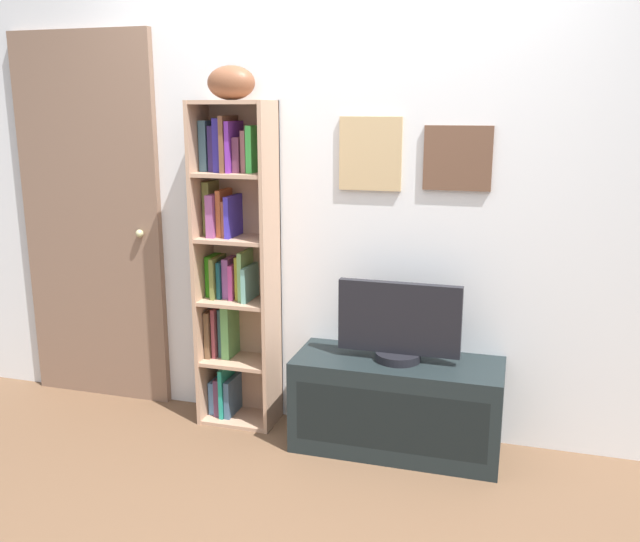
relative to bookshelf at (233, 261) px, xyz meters
The scene contains 6 objects.
back_wall 0.69m from the bookshelf, 13.11° to the left, with size 4.80×0.08×2.55m.
bookshelf is the anchor object (origin of this frame).
football 0.90m from the bookshelf, 41.55° to the right, with size 0.25×0.17×0.17m, color brown.
tv_stand 1.12m from the bookshelf, ahead, with size 1.02×0.41×0.47m.
television 0.94m from the bookshelf, ahead, with size 0.60×0.22×0.39m.
door 0.91m from the bookshelf, behind, with size 0.87×0.09×2.08m.
Camera 1 is at (0.89, -2.23, 1.67)m, focal length 38.36 mm.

